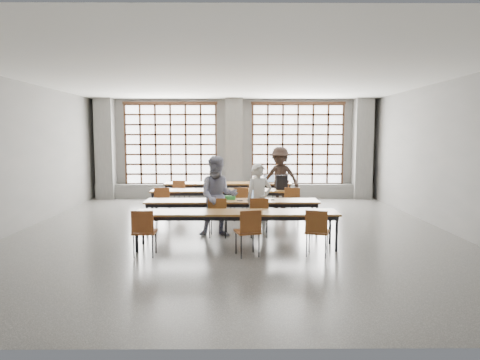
# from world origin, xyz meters

# --- Properties ---
(floor) EXTENTS (11.00, 11.00, 0.00)m
(floor) POSITION_xyz_m (0.00, 0.00, 0.00)
(floor) COLOR #4C4C4A
(floor) RESTS_ON ground
(ceiling) EXTENTS (11.00, 11.00, 0.00)m
(ceiling) POSITION_xyz_m (0.00, 0.00, 3.50)
(ceiling) COLOR silver
(ceiling) RESTS_ON floor
(wall_back) EXTENTS (10.00, 0.00, 10.00)m
(wall_back) POSITION_xyz_m (0.00, 5.50, 1.75)
(wall_back) COLOR #60605D
(wall_back) RESTS_ON floor
(wall_front) EXTENTS (10.00, 0.00, 10.00)m
(wall_front) POSITION_xyz_m (0.00, -5.50, 1.75)
(wall_front) COLOR #60605D
(wall_front) RESTS_ON floor
(wall_left) EXTENTS (0.00, 11.00, 11.00)m
(wall_left) POSITION_xyz_m (-5.00, 0.00, 1.75)
(wall_left) COLOR #60605D
(wall_left) RESTS_ON floor
(wall_right) EXTENTS (0.00, 11.00, 11.00)m
(wall_right) POSITION_xyz_m (5.00, 0.00, 1.75)
(wall_right) COLOR #60605D
(wall_right) RESTS_ON floor
(column_left) EXTENTS (0.60, 0.55, 3.50)m
(column_left) POSITION_xyz_m (-4.50, 5.22, 1.75)
(column_left) COLOR #575755
(column_left) RESTS_ON floor
(column_mid) EXTENTS (0.60, 0.55, 3.50)m
(column_mid) POSITION_xyz_m (0.00, 5.22, 1.75)
(column_mid) COLOR #575755
(column_mid) RESTS_ON floor
(column_right) EXTENTS (0.60, 0.55, 3.50)m
(column_right) POSITION_xyz_m (4.50, 5.22, 1.75)
(column_right) COLOR #575755
(column_right) RESTS_ON floor
(window_left) EXTENTS (3.32, 0.12, 3.00)m
(window_left) POSITION_xyz_m (-2.25, 5.42, 1.90)
(window_left) COLOR white
(window_left) RESTS_ON wall_back
(window_right) EXTENTS (3.32, 0.12, 3.00)m
(window_right) POSITION_xyz_m (2.25, 5.42, 1.90)
(window_right) COLOR white
(window_right) RESTS_ON wall_back
(sill_ledge) EXTENTS (9.80, 0.35, 0.50)m
(sill_ledge) POSITION_xyz_m (0.00, 5.30, 0.25)
(sill_ledge) COLOR #575755
(sill_ledge) RESTS_ON floor
(desk_row_a) EXTENTS (4.00, 0.70, 0.73)m
(desk_row_a) POSITION_xyz_m (-0.19, 3.71, 0.66)
(desk_row_a) COLOR brown
(desk_row_a) RESTS_ON floor
(desk_row_b) EXTENTS (4.00, 0.70, 0.73)m
(desk_row_b) POSITION_xyz_m (-0.26, 1.93, 0.66)
(desk_row_b) COLOR brown
(desk_row_b) RESTS_ON floor
(desk_row_c) EXTENTS (4.00, 0.70, 0.73)m
(desk_row_c) POSITION_xyz_m (-0.02, 0.05, 0.66)
(desk_row_c) COLOR brown
(desk_row_c) RESTS_ON floor
(desk_row_d) EXTENTS (4.00, 0.70, 0.73)m
(desk_row_d) POSITION_xyz_m (0.09, -1.44, 0.66)
(desk_row_d) COLOR brown
(desk_row_d) RESTS_ON floor
(chair_back_left) EXTENTS (0.53, 0.53, 0.88)m
(chair_back_left) POSITION_xyz_m (-1.61, 3.09, 0.54)
(chair_back_left) COLOR maroon
(chair_back_left) RESTS_ON floor
(chair_back_mid) EXTENTS (0.51, 0.51, 0.88)m
(chair_back_mid) POSITION_xyz_m (0.63, 3.09, 0.54)
(chair_back_mid) COLOR brown
(chair_back_mid) RESTS_ON floor
(chair_back_right) EXTENTS (0.52, 0.52, 0.88)m
(chair_back_right) POSITION_xyz_m (1.43, 3.09, 0.54)
(chair_back_right) COLOR brown
(chair_back_right) RESTS_ON floor
(chair_mid_left) EXTENTS (0.45, 0.45, 0.88)m
(chair_mid_left) POSITION_xyz_m (-1.86, 1.30, 0.54)
(chair_mid_left) COLOR brown
(chair_mid_left) RESTS_ON floor
(chair_mid_centre) EXTENTS (0.53, 0.53, 0.88)m
(chair_mid_centre) POSITION_xyz_m (0.16, 1.31, 0.54)
(chair_mid_centre) COLOR brown
(chair_mid_centre) RESTS_ON floor
(chair_mid_right) EXTENTS (0.45, 0.45, 0.88)m
(chair_mid_right) POSITION_xyz_m (1.53, 1.30, 0.54)
(chair_mid_right) COLOR brown
(chair_mid_right) RESTS_ON floor
(chair_front_left) EXTENTS (0.44, 0.45, 0.88)m
(chair_front_left) POSITION_xyz_m (-0.32, -0.58, 0.54)
(chair_front_left) COLOR brown
(chair_front_left) RESTS_ON floor
(chair_front_right) EXTENTS (0.44, 0.44, 0.88)m
(chair_front_right) POSITION_xyz_m (0.58, -0.58, 0.54)
(chair_front_right) COLOR brown
(chair_front_right) RESTS_ON floor
(chair_near_left) EXTENTS (0.43, 0.43, 0.88)m
(chair_near_left) POSITION_xyz_m (-1.61, -2.07, 0.54)
(chair_near_left) COLOR brown
(chair_near_left) RESTS_ON floor
(chair_near_mid) EXTENTS (0.52, 0.52, 0.88)m
(chair_near_mid) POSITION_xyz_m (0.31, -2.07, 0.54)
(chair_near_mid) COLOR brown
(chair_near_mid) RESTS_ON floor
(chair_near_right) EXTENTS (0.53, 0.53, 0.88)m
(chair_near_right) POSITION_xyz_m (1.57, -2.07, 0.54)
(chair_near_right) COLOR brown
(chair_near_right) RESTS_ON floor
(student_male) EXTENTS (0.67, 0.53, 1.61)m
(student_male) POSITION_xyz_m (0.58, -0.45, 0.81)
(student_male) COLOR silver
(student_male) RESTS_ON floor
(student_female) EXTENTS (0.92, 0.74, 1.78)m
(student_female) POSITION_xyz_m (-0.32, -0.45, 0.89)
(student_female) COLOR #191D4C
(student_female) RESTS_ON floor
(student_back) EXTENTS (1.38, 1.10, 1.88)m
(student_back) POSITION_xyz_m (1.41, 3.21, 0.94)
(student_back) COLOR black
(student_back) RESTS_ON floor
(laptop_front) EXTENTS (0.44, 0.40, 0.26)m
(laptop_front) POSITION_xyz_m (0.55, 0.16, 0.79)
(laptop_front) COLOR #ACACB1
(laptop_front) RESTS_ON desk_row_c
(laptop_back) EXTENTS (0.42, 0.38, 0.26)m
(laptop_back) POSITION_xyz_m (1.15, 3.82, 0.79)
(laptop_back) COLOR #A9A9AE
(laptop_back) RESTS_ON desk_row_a
(mouse) EXTENTS (0.11, 0.08, 0.04)m
(mouse) POSITION_xyz_m (0.93, 0.03, 0.75)
(mouse) COLOR silver
(mouse) RESTS_ON desk_row_c
(green_box) EXTENTS (0.26, 0.14, 0.09)m
(green_box) POSITION_xyz_m (-0.07, 0.13, 0.78)
(green_box) COLOR #2B8536
(green_box) RESTS_ON desk_row_c
(phone) EXTENTS (0.13, 0.06, 0.01)m
(phone) POSITION_xyz_m (0.16, -0.05, 0.74)
(phone) COLOR black
(phone) RESTS_ON desk_row_c
(paper_sheet_a) EXTENTS (0.34, 0.28, 0.00)m
(paper_sheet_a) POSITION_xyz_m (-0.86, 1.98, 0.73)
(paper_sheet_a) COLOR white
(paper_sheet_a) RESTS_ON desk_row_b
(paper_sheet_b) EXTENTS (0.33, 0.26, 0.00)m
(paper_sheet_b) POSITION_xyz_m (-0.56, 1.88, 0.73)
(paper_sheet_b) COLOR white
(paper_sheet_b) RESTS_ON desk_row_b
(backpack) EXTENTS (0.32, 0.20, 0.40)m
(backpack) POSITION_xyz_m (1.34, 1.98, 0.93)
(backpack) COLOR black
(backpack) RESTS_ON desk_row_b
(plastic_bag) EXTENTS (0.26, 0.21, 0.29)m
(plastic_bag) POSITION_xyz_m (0.71, 3.76, 0.87)
(plastic_bag) COLOR white
(plastic_bag) RESTS_ON desk_row_a
(red_pouch) EXTENTS (0.21, 0.11, 0.06)m
(red_pouch) POSITION_xyz_m (-1.61, -1.99, 0.50)
(red_pouch) COLOR #AD2515
(red_pouch) RESTS_ON chair_near_left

